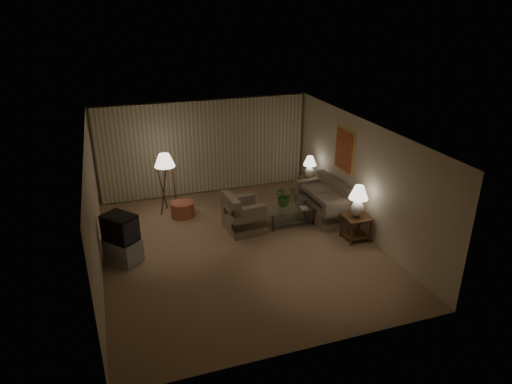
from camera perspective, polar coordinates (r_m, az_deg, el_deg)
ground at (r=10.48m, az=-2.00°, el=-6.83°), size 7.00×7.00×0.00m
room_shell at (r=11.11m, az=-4.26°, el=4.77°), size 6.04×7.02×2.72m
sofa at (r=11.84m, az=8.48°, el=-1.37°), size 1.77×1.00×0.75m
armchair at (r=11.04m, az=-1.51°, el=-2.99°), size 1.04×1.00×0.75m
side_table_near at (r=10.83m, az=12.38°, el=-3.85°), size 0.59×0.59×0.60m
side_table_far at (r=12.92m, az=6.62°, el=0.98°), size 0.50×0.42×0.60m
table_lamp_near at (r=10.57m, az=12.67°, el=-0.80°), size 0.44×0.44×0.76m
table_lamp_far at (r=12.72m, az=6.73°, el=3.36°), size 0.36×0.36×0.63m
coffee_table at (r=11.41m, az=4.20°, el=-2.69°), size 1.20×0.66×0.41m
tv_cabinet at (r=10.25m, az=-16.31°, el=-6.98°), size 1.24×1.24×0.50m
crt_tv at (r=10.00m, az=-16.65°, el=-4.30°), size 1.15×1.14×0.58m
floor_lamp at (r=11.99m, az=-11.16°, el=1.19°), size 0.52×0.52×1.61m
ottoman at (r=11.94m, az=-9.16°, el=-2.15°), size 0.72×0.72×0.39m
vase at (r=11.26m, az=3.53°, el=-1.82°), size 0.15×0.15×0.15m
flowers at (r=11.12m, az=3.57°, el=-0.20°), size 0.50×0.44×0.54m
book at (r=11.35m, az=5.58°, el=-2.05°), size 0.20×0.25×0.02m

